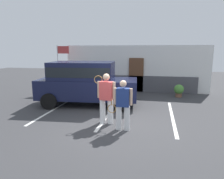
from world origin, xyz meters
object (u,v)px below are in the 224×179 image
Objects in this scene: parked_suv at (86,81)px; tennis_player_woman at (123,105)px; potted_plant_by_porch at (179,90)px; flag_pole at (61,60)px; tennis_player_man at (106,98)px.

parked_suv is 3.59m from tennis_player_woman.
tennis_player_woman is at bearing -112.89° from potted_plant_by_porch.
parked_suv is at bearing -50.92° from tennis_player_woman.
parked_suv is at bearing -149.79° from potted_plant_by_porch.
flag_pole is at bearing 178.44° from potted_plant_by_porch.
tennis_player_woman is (2.23, -2.80, -0.29)m from parked_suv.
flag_pole is (-7.13, 0.19, 1.61)m from potted_plant_by_porch.
tennis_player_woman is 7.51m from flag_pole.
parked_suv is 2.88× the size of tennis_player_woman.
tennis_player_woman is at bearing 148.62° from tennis_player_man.
parked_suv is at bearing -47.38° from flag_pole.
tennis_player_woman is 2.35× the size of potted_plant_by_porch.
flag_pole reaches higher than parked_suv.
potted_plant_by_porch is (2.97, 4.93, -0.55)m from tennis_player_man.
parked_suv reaches higher than potted_plant_by_porch.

